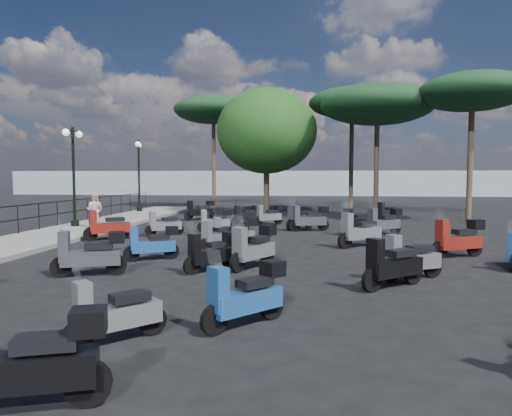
# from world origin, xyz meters

# --- Properties ---
(ground) EXTENTS (120.00, 120.00, 0.00)m
(ground) POSITION_xyz_m (0.00, 0.00, 0.00)
(ground) COLOR black
(ground) RESTS_ON ground
(sidewalk) EXTENTS (3.00, 30.00, 0.15)m
(sidewalk) POSITION_xyz_m (-6.50, 3.00, 0.07)
(sidewalk) COLOR slate
(sidewalk) RESTS_ON ground
(railing) EXTENTS (0.04, 26.04, 1.10)m
(railing) POSITION_xyz_m (-7.80, 2.80, 0.90)
(railing) COLOR black
(railing) RESTS_ON sidewalk
(lamp_post_1) EXTENTS (0.38, 1.28, 4.34)m
(lamp_post_1) POSITION_xyz_m (-7.05, 4.98, 2.63)
(lamp_post_1) COLOR black
(lamp_post_1) RESTS_ON sidewalk
(lamp_post_2) EXTENTS (0.60, 1.27, 4.45)m
(lamp_post_2) POSITION_xyz_m (-7.40, 13.59, 2.69)
(lamp_post_2) COLOR black
(lamp_post_2) RESTS_ON sidewalk
(pedestrian_far) EXTENTS (0.74, 0.59, 1.49)m
(pedestrian_far) POSITION_xyz_m (-5.92, 4.57, 0.90)
(pedestrian_far) COLOR beige
(pedestrian_far) RESTS_ON sidewalk
(scooter_2) EXTENTS (1.41, 0.91, 1.23)m
(scooter_2) POSITION_xyz_m (-1.10, -1.79, 0.46)
(scooter_2) COLOR black
(scooter_2) RESTS_ON ground
(scooter_3) EXTENTS (1.51, 1.17, 1.43)m
(scooter_3) POSITION_xyz_m (-4.14, 1.92, 0.50)
(scooter_3) COLOR black
(scooter_3) RESTS_ON ground
(scooter_4) EXTENTS (1.35, 1.00, 1.25)m
(scooter_4) POSITION_xyz_m (-2.46, 3.32, 0.44)
(scooter_4) COLOR black
(scooter_4) RESTS_ON ground
(scooter_5) EXTENTS (1.47, 1.15, 1.37)m
(scooter_5) POSITION_xyz_m (-2.60, 9.83, 0.51)
(scooter_5) COLOR black
(scooter_5) RESTS_ON ground
(scooter_6) EXTENTS (1.13, 1.14, 1.20)m
(scooter_6) POSITION_xyz_m (0.56, -8.03, 0.42)
(scooter_6) COLOR black
(scooter_6) RESTS_ON ground
(scooter_7) EXTENTS (1.66, 0.83, 1.38)m
(scooter_7) POSITION_xyz_m (-1.86, -3.95, 0.52)
(scooter_7) COLOR black
(scooter_7) RESTS_ON ground
(scooter_8) EXTENTS (1.20, 1.23, 1.25)m
(scooter_8) POSITION_xyz_m (0.88, -3.07, 0.47)
(scooter_8) COLOR black
(scooter_8) RESTS_ON ground
(scooter_9) EXTENTS (1.61, 0.76, 1.32)m
(scooter_9) POSITION_xyz_m (0.83, 0.47, 0.50)
(scooter_9) COLOR black
(scooter_9) RESTS_ON ground
(scooter_10) EXTENTS (1.42, 0.82, 1.21)m
(scooter_10) POSITION_xyz_m (-0.71, 4.89, 0.46)
(scooter_10) COLOR black
(scooter_10) RESTS_ON ground
(scooter_11) EXTENTS (1.34, 1.05, 1.24)m
(scooter_11) POSITION_xyz_m (1.32, 7.77, 0.47)
(scooter_11) COLOR black
(scooter_11) RESTS_ON ground
(scooter_12) EXTENTS (1.63, 0.80, 1.35)m
(scooter_12) POSITION_xyz_m (0.49, -9.93, 0.51)
(scooter_12) COLOR black
(scooter_12) RESTS_ON ground
(scooter_13) EXTENTS (1.21, 1.30, 1.29)m
(scooter_13) POSITION_xyz_m (2.28, -7.08, 0.49)
(scooter_13) COLOR black
(scooter_13) RESTS_ON ground
(scooter_14) EXTENTS (1.06, 1.59, 1.40)m
(scooter_14) POSITION_xyz_m (1.85, -2.57, 0.53)
(scooter_14) COLOR black
(scooter_14) RESTS_ON ground
(scooter_15) EXTENTS (0.92, 1.40, 1.25)m
(scooter_15) POSITION_xyz_m (0.34, 0.12, 0.43)
(scooter_15) COLOR black
(scooter_15) RESTS_ON ground
(scooter_16) EXTENTS (1.17, 1.48, 1.41)m
(scooter_16) POSITION_xyz_m (2.82, 6.05, 0.49)
(scooter_16) COLOR black
(scooter_16) RESTS_ON ground
(scooter_17) EXTENTS (1.34, 0.94, 1.20)m
(scooter_17) POSITION_xyz_m (0.17, 8.11, 0.45)
(scooter_17) COLOR black
(scooter_17) RESTS_ON ground
(scooter_18) EXTENTS (1.43, 1.18, 1.39)m
(scooter_18) POSITION_xyz_m (4.99, -4.31, 0.48)
(scooter_18) COLOR black
(scooter_18) RESTS_ON ground
(scooter_19) EXTENTS (1.53, 0.95, 1.34)m
(scooter_19) POSITION_xyz_m (5.54, -3.46, 0.47)
(scooter_19) COLOR black
(scooter_19) RESTS_ON ground
(scooter_20) EXTENTS (1.56, 1.20, 1.47)m
(scooter_20) POSITION_xyz_m (4.91, 1.30, 0.51)
(scooter_20) COLOR black
(scooter_20) RESTS_ON ground
(scooter_21) EXTENTS (1.15, 1.46, 1.39)m
(scooter_21) POSITION_xyz_m (5.07, 4.63, 0.48)
(scooter_21) COLOR black
(scooter_21) RESTS_ON ground
(scooter_22) EXTENTS (1.72, 0.77, 1.40)m
(scooter_22) POSITION_xyz_m (3.26, 5.53, 0.53)
(scooter_22) COLOR black
(scooter_22) RESTS_ON ground
(scooter_26) EXTENTS (1.67, 1.00, 1.43)m
(scooter_26) POSITION_xyz_m (7.52, -0.38, 0.54)
(scooter_26) COLOR black
(scooter_26) RESTS_ON ground
(scooter_27) EXTENTS (1.56, 1.11, 1.40)m
(scooter_27) POSITION_xyz_m (6.20, 4.53, 0.53)
(scooter_27) COLOR black
(scooter_27) RESTS_ON ground
(scooter_28) EXTENTS (1.31, 1.20, 1.33)m
(scooter_28) POSITION_xyz_m (7.19, 9.77, 0.46)
(scooter_28) COLOR black
(scooter_28) RESTS_ON ground
(broadleaf_tree) EXTENTS (6.04, 6.04, 7.62)m
(broadleaf_tree) POSITION_xyz_m (0.65, 13.51, 5.05)
(broadleaf_tree) COLOR #38281E
(broadleaf_tree) RESTS_ON ground
(pine_0) EXTENTS (5.54, 5.54, 7.99)m
(pine_0) POSITION_xyz_m (5.90, 15.91, 6.98)
(pine_0) COLOR #38281E
(pine_0) RESTS_ON ground
(pine_1) EXTENTS (6.30, 6.30, 7.40)m
(pine_1) POSITION_xyz_m (6.95, 12.16, 6.28)
(pine_1) COLOR #38281E
(pine_1) RESTS_ON ground
(pine_2) EXTENTS (5.77, 5.77, 8.19)m
(pine_2) POSITION_xyz_m (-3.77, 19.01, 7.15)
(pine_2) COLOR #38281E
(pine_2) RESTS_ON ground
(pine_3) EXTENTS (5.31, 5.31, 7.43)m
(pine_3) POSITION_xyz_m (11.19, 9.87, 6.47)
(pine_3) COLOR #38281E
(pine_3) RESTS_ON ground
(distant_hills) EXTENTS (70.00, 8.00, 3.00)m
(distant_hills) POSITION_xyz_m (0.00, 45.00, 1.50)
(distant_hills) COLOR gray
(distant_hills) RESTS_ON ground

